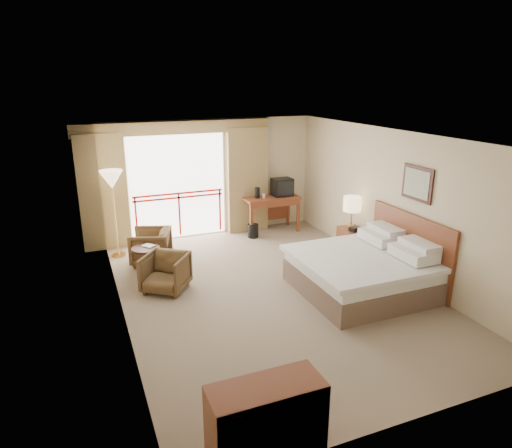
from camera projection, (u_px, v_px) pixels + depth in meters
name	position (u px, v px, depth m)	size (l,w,h in m)	color
floor	(271.00, 291.00, 8.04)	(7.00, 7.00, 0.00)	#806D57
ceiling	(272.00, 136.00, 7.21)	(7.00, 7.00, 0.00)	white
wall_back	(211.00, 178.00, 10.71)	(5.00, 5.00, 0.00)	beige
wall_front	(414.00, 313.00, 4.54)	(5.00, 5.00, 0.00)	beige
wall_left	(117.00, 236.00, 6.73)	(7.00, 7.00, 0.00)	beige
wall_right	(393.00, 203.00, 8.52)	(7.00, 7.00, 0.00)	beige
balcony_door	(178.00, 187.00, 10.45)	(2.40, 2.40, 0.00)	white
balcony_railing	(179.00, 203.00, 10.55)	(2.09, 0.03, 1.02)	red
curtain_left	(103.00, 192.00, 9.73)	(1.00, 0.26, 2.50)	olive
curtain_right	(247.00, 180.00, 10.91)	(1.00, 0.26, 2.50)	olive
valance	(176.00, 128.00, 9.95)	(4.40, 0.22, 0.28)	olive
hvac_vent	(262.00, 132.00, 10.85)	(0.50, 0.04, 0.50)	silver
bed	(363.00, 271.00, 7.93)	(2.13, 2.06, 0.97)	brown
headboard	(410.00, 249.00, 8.19)	(0.06, 2.10, 1.30)	#622612
framed_art	(417.00, 184.00, 7.83)	(0.04, 0.72, 0.60)	black
nightstand	(351.00, 243.00, 9.50)	(0.43, 0.52, 0.62)	#622612
table_lamp	(352.00, 205.00, 9.29)	(0.36, 0.36, 0.64)	tan
phone	(354.00, 229.00, 9.24)	(0.19, 0.15, 0.08)	black
desk	(270.00, 204.00, 11.04)	(1.33, 0.64, 0.87)	#622612
tv	(282.00, 187.00, 10.96)	(0.47, 0.37, 0.42)	black
coffee_maker	(257.00, 193.00, 10.76)	(0.12, 0.12, 0.26)	black
cup	(264.00, 196.00, 10.80)	(0.07, 0.07, 0.10)	white
wastebasket	(253.00, 231.00, 10.71)	(0.25, 0.25, 0.32)	black
armchair_far	(152.00, 263.00, 9.27)	(0.75, 0.77, 0.70)	#47321C
armchair_near	(167.00, 290.00, 8.07)	(0.72, 0.74, 0.67)	#47321C
side_table	(146.00, 257.00, 8.53)	(0.52, 0.52, 0.57)	black
book	(146.00, 248.00, 8.48)	(0.16, 0.22, 0.02)	white
floor_lamp	(112.00, 183.00, 9.15)	(0.47, 0.47, 1.82)	tan
dresser	(266.00, 419.00, 4.48)	(1.15, 0.49, 0.76)	#622612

